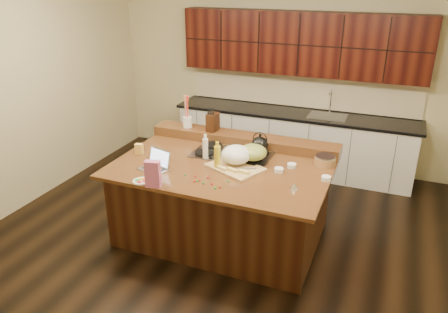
% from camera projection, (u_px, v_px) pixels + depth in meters
% --- Properties ---
extents(room, '(5.52, 5.02, 2.72)m').
position_uv_depth(room, '(222.00, 129.00, 4.73)').
color(room, black).
rests_on(room, ground).
extents(island, '(2.40, 1.60, 0.92)m').
position_uv_depth(island, '(222.00, 200.00, 5.08)').
color(island, black).
rests_on(island, ground).
extents(back_ledge, '(2.40, 0.30, 0.12)m').
position_uv_depth(back_ledge, '(243.00, 139.00, 5.48)').
color(back_ledge, black).
rests_on(back_ledge, island).
extents(cooktop, '(0.92, 0.52, 0.05)m').
position_uv_depth(cooktop, '(232.00, 154.00, 5.15)').
color(cooktop, gray).
rests_on(cooktop, island).
extents(back_counter, '(3.70, 0.66, 2.40)m').
position_uv_depth(back_counter, '(295.00, 109.00, 6.67)').
color(back_counter, silver).
rests_on(back_counter, ground).
extents(kettle, '(0.25, 0.25, 0.18)m').
position_uv_depth(kettle, '(260.00, 144.00, 5.11)').
color(kettle, black).
rests_on(kettle, cooktop).
extents(green_bowl, '(0.32, 0.32, 0.17)m').
position_uv_depth(green_bowl, '(253.00, 152.00, 4.89)').
color(green_bowl, olive).
rests_on(green_bowl, cooktop).
extents(laptop, '(0.36, 0.31, 0.21)m').
position_uv_depth(laptop, '(156.00, 164.00, 4.78)').
color(laptop, '#B7B7BC').
rests_on(laptop, island).
extents(oil_bottle, '(0.09, 0.09, 0.27)m').
position_uv_depth(oil_bottle, '(217.00, 158.00, 4.74)').
color(oil_bottle, gold).
rests_on(oil_bottle, island).
extents(vinegar_bottle, '(0.07, 0.07, 0.25)m').
position_uv_depth(vinegar_bottle, '(205.00, 149.00, 5.00)').
color(vinegar_bottle, silver).
rests_on(vinegar_bottle, island).
extents(wooden_tray, '(0.70, 0.62, 0.23)m').
position_uv_depth(wooden_tray, '(236.00, 158.00, 4.83)').
color(wooden_tray, tan).
rests_on(wooden_tray, island).
extents(ramekin_a, '(0.11, 0.11, 0.04)m').
position_uv_depth(ramekin_a, '(326.00, 178.00, 4.53)').
color(ramekin_a, white).
rests_on(ramekin_a, island).
extents(ramekin_b, '(0.11, 0.11, 0.04)m').
position_uv_depth(ramekin_b, '(292.00, 166.00, 4.82)').
color(ramekin_b, white).
rests_on(ramekin_b, island).
extents(ramekin_c, '(0.11, 0.11, 0.04)m').
position_uv_depth(ramekin_c, '(279.00, 170.00, 4.72)').
color(ramekin_c, white).
rests_on(ramekin_c, island).
extents(strainer_bowl, '(0.27, 0.27, 0.09)m').
position_uv_depth(strainer_bowl, '(325.00, 161.00, 4.88)').
color(strainer_bowl, '#996B3F').
rests_on(strainer_bowl, island).
extents(kitchen_timer, '(0.10, 0.10, 0.07)m').
position_uv_depth(kitchen_timer, '(294.00, 186.00, 4.34)').
color(kitchen_timer, silver).
rests_on(kitchen_timer, island).
extents(pink_bag, '(0.16, 0.11, 0.28)m').
position_uv_depth(pink_bag, '(153.00, 174.00, 4.35)').
color(pink_bag, '#C35B89').
rests_on(pink_bag, island).
extents(candy_plate, '(0.23, 0.23, 0.01)m').
position_uv_depth(candy_plate, '(141.00, 181.00, 4.51)').
color(candy_plate, white).
rests_on(candy_plate, island).
extents(package_box, '(0.10, 0.08, 0.13)m').
position_uv_depth(package_box, '(139.00, 149.00, 5.17)').
color(package_box, '#EFBD54').
rests_on(package_box, island).
extents(utensil_crock, '(0.14, 0.14, 0.14)m').
position_uv_depth(utensil_crock, '(187.00, 122.00, 5.69)').
color(utensil_crock, white).
rests_on(utensil_crock, back_ledge).
extents(knife_block, '(0.12, 0.19, 0.23)m').
position_uv_depth(knife_block, '(213.00, 122.00, 5.55)').
color(knife_block, black).
rests_on(knife_block, back_ledge).
extents(gumdrop_0, '(0.02, 0.02, 0.02)m').
position_uv_depth(gumdrop_0, '(220.00, 187.00, 4.37)').
color(gumdrop_0, red).
rests_on(gumdrop_0, island).
extents(gumdrop_1, '(0.02, 0.02, 0.02)m').
position_uv_depth(gumdrop_1, '(215.00, 188.00, 4.35)').
color(gumdrop_1, '#198C26').
rests_on(gumdrop_1, island).
extents(gumdrop_2, '(0.02, 0.02, 0.02)m').
position_uv_depth(gumdrop_2, '(194.00, 181.00, 4.50)').
color(gumdrop_2, red).
rests_on(gumdrop_2, island).
extents(gumdrop_3, '(0.02, 0.02, 0.02)m').
position_uv_depth(gumdrop_3, '(228.00, 181.00, 4.50)').
color(gumdrop_3, '#198C26').
rests_on(gumdrop_3, island).
extents(gumdrop_4, '(0.02, 0.02, 0.02)m').
position_uv_depth(gumdrop_4, '(199.00, 180.00, 4.52)').
color(gumdrop_4, red).
rests_on(gumdrop_4, island).
extents(gumdrop_5, '(0.02, 0.02, 0.02)m').
position_uv_depth(gumdrop_5, '(198.00, 181.00, 4.50)').
color(gumdrop_5, '#198C26').
rests_on(gumdrop_5, island).
extents(gumdrop_6, '(0.02, 0.02, 0.02)m').
position_uv_depth(gumdrop_6, '(212.00, 184.00, 4.44)').
color(gumdrop_6, red).
rests_on(gumdrop_6, island).
extents(gumdrop_7, '(0.02, 0.02, 0.02)m').
position_uv_depth(gumdrop_7, '(215.00, 188.00, 4.36)').
color(gumdrop_7, '#198C26').
rests_on(gumdrop_7, island).
extents(gumdrop_8, '(0.02, 0.02, 0.02)m').
position_uv_depth(gumdrop_8, '(195.00, 176.00, 4.60)').
color(gumdrop_8, red).
rests_on(gumdrop_8, island).
extents(gumdrop_9, '(0.02, 0.02, 0.02)m').
position_uv_depth(gumdrop_9, '(203.00, 183.00, 4.45)').
color(gumdrop_9, '#198C26').
rests_on(gumdrop_9, island).
extents(gumdrop_10, '(0.02, 0.02, 0.02)m').
position_uv_depth(gumdrop_10, '(208.00, 178.00, 4.57)').
color(gumdrop_10, red).
rests_on(gumdrop_10, island).
extents(gumdrop_11, '(0.02, 0.02, 0.02)m').
position_uv_depth(gumdrop_11, '(185.00, 175.00, 4.63)').
color(gumdrop_11, '#198C26').
rests_on(gumdrop_11, island).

